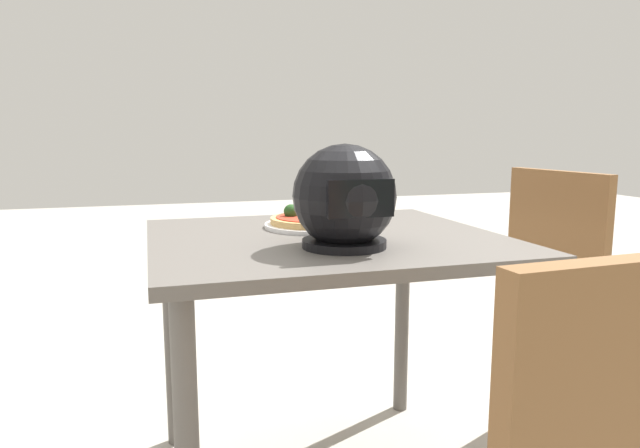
# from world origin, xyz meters

# --- Properties ---
(dining_table) EXTENTS (0.93, 0.84, 0.74)m
(dining_table) POSITION_xyz_m (0.00, 0.00, 0.64)
(dining_table) COLOR #5B5651
(dining_table) RESTS_ON ground
(pizza_plate) EXTENTS (0.30, 0.30, 0.01)m
(pizza_plate) POSITION_xyz_m (-0.01, -0.13, 0.74)
(pizza_plate) COLOR white
(pizza_plate) RESTS_ON dining_table
(pizza) EXTENTS (0.26, 0.26, 0.06)m
(pizza) POSITION_xyz_m (-0.01, -0.13, 0.76)
(pizza) COLOR tan
(pizza) RESTS_ON pizza_plate
(motorcycle_helmet) EXTENTS (0.25, 0.25, 0.25)m
(motorcycle_helmet) POSITION_xyz_m (0.01, 0.18, 0.86)
(motorcycle_helmet) COLOR black
(motorcycle_helmet) RESTS_ON dining_table
(chair_side) EXTENTS (0.44, 0.44, 0.90)m
(chair_side) POSITION_xyz_m (-0.82, 0.01, 0.51)
(chair_side) COLOR brown
(chair_side) RESTS_ON ground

